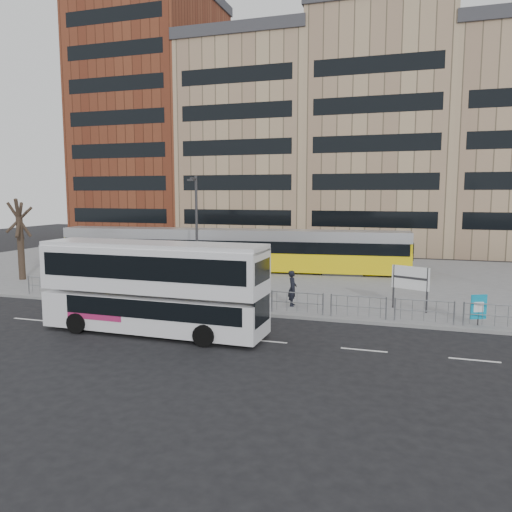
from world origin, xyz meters
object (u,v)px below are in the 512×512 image
(traffic_light_west, at_px, (202,268))
(bare_tree, at_px, (18,197))
(ad_panel, at_px, (479,307))
(double_decker_bus, at_px, (153,284))
(lamp_post_west, at_px, (196,223))
(pedestrian, at_px, (292,288))
(station_sign, at_px, (410,280))
(tram, at_px, (230,250))

(traffic_light_west, distance_m, bare_tree, 15.97)
(ad_panel, bearing_deg, bare_tree, 148.63)
(double_decker_bus, distance_m, traffic_light_west, 5.19)
(double_decker_bus, height_order, lamp_post_west, lamp_post_west)
(double_decker_bus, relative_size, traffic_light_west, 3.24)
(pedestrian, distance_m, lamp_post_west, 10.52)
(lamp_post_west, bearing_deg, ad_panel, -22.96)
(double_decker_bus, height_order, station_sign, double_decker_bus)
(ad_panel, bearing_deg, double_decker_bus, 176.17)
(station_sign, distance_m, pedestrian, 6.05)
(bare_tree, bearing_deg, traffic_light_west, -13.31)
(pedestrian, bearing_deg, traffic_light_west, 98.84)
(tram, height_order, station_sign, tram)
(double_decker_bus, relative_size, tram, 0.37)
(tram, bearing_deg, lamp_post_west, -103.57)
(ad_panel, distance_m, lamp_post_west, 18.85)
(pedestrian, height_order, lamp_post_west, lamp_post_west)
(tram, relative_size, station_sign, 11.98)
(double_decker_bus, distance_m, bare_tree, 17.81)
(lamp_post_west, bearing_deg, tram, 82.12)
(tram, bearing_deg, double_decker_bus, -86.51)
(double_decker_bus, xyz_separation_m, station_sign, (10.70, 7.16, -0.44))
(ad_panel, height_order, lamp_post_west, lamp_post_west)
(tram, relative_size, pedestrian, 14.34)
(station_sign, bearing_deg, lamp_post_west, -177.10)
(station_sign, height_order, lamp_post_west, lamp_post_west)
(station_sign, height_order, pedestrian, station_sign)
(double_decker_bus, bearing_deg, traffic_light_west, 90.58)
(bare_tree, bearing_deg, ad_panel, -7.40)
(tram, relative_size, traffic_light_west, 8.77)
(tram, bearing_deg, ad_panel, -41.89)
(station_sign, xyz_separation_m, lamp_post_west, (-14.12, 5.11, 2.36))
(pedestrian, distance_m, bare_tree, 20.51)
(bare_tree, bearing_deg, station_sign, -3.54)
(station_sign, bearing_deg, double_decker_bus, -123.41)
(lamp_post_west, bearing_deg, bare_tree, -163.22)
(double_decker_bus, height_order, traffic_light_west, double_decker_bus)
(ad_panel, distance_m, pedestrian, 9.05)
(pedestrian, bearing_deg, ad_panel, -103.49)
(double_decker_bus, height_order, pedestrian, double_decker_bus)
(tram, height_order, lamp_post_west, lamp_post_west)
(station_sign, distance_m, ad_panel, 3.76)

